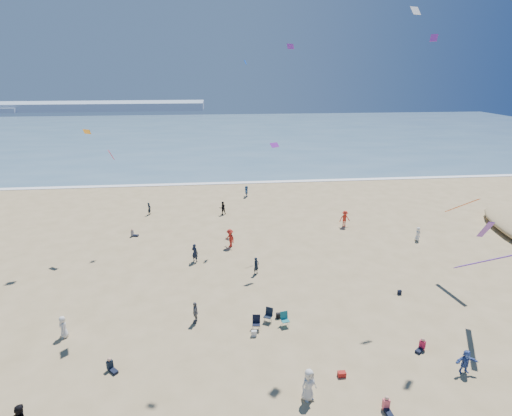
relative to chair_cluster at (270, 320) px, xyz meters
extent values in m
cube|color=#476B84|center=(-3.00, 86.55, -0.47)|extent=(220.00, 100.00, 0.06)
cube|color=white|center=(-3.00, 36.55, -0.46)|extent=(220.00, 1.20, 0.08)
cube|color=#7A8EA8|center=(-63.00, 161.55, 1.10)|extent=(110.00, 20.00, 3.20)
imported|color=silver|center=(16.97, 12.77, 0.22)|extent=(0.50, 0.73, 1.44)
imported|color=black|center=(-0.17, 7.43, 0.26)|extent=(0.65, 0.64, 1.52)
imported|color=black|center=(-5.48, 10.29, 0.37)|extent=(0.76, 0.71, 1.75)
imported|color=#355F93|center=(0.74, 29.45, 0.27)|extent=(0.53, 1.45, 1.54)
imported|color=#A51F17|center=(-2.16, 13.17, 0.43)|extent=(1.23, 1.38, 1.86)
imported|color=silver|center=(-13.55, 0.21, 0.26)|extent=(0.68, 0.85, 1.52)
imported|color=red|center=(10.75, 17.32, 0.42)|extent=(1.23, 0.75, 1.85)
imported|color=slate|center=(-5.05, 0.95, 0.30)|extent=(0.52, 0.98, 1.59)
imported|color=black|center=(-11.47, 23.50, 0.24)|extent=(0.47, 0.61, 1.49)
imported|color=silver|center=(1.16, -6.55, 0.43)|extent=(1.07, 0.91, 1.86)
imported|color=#39559E|center=(10.60, -5.52, 0.24)|extent=(1.37, 0.44, 1.48)
imported|color=black|center=(-2.69, 22.67, 0.31)|extent=(0.93, 0.82, 1.61)
cube|color=silver|center=(-1.18, -0.99, -0.30)|extent=(0.35, 0.20, 0.40)
cube|color=black|center=(0.71, 0.85, -0.31)|extent=(0.30, 0.22, 0.38)
cube|color=#A81C18|center=(3.45, -5.14, -0.35)|extent=(0.45, 0.30, 0.30)
cube|color=black|center=(10.62, 2.99, -0.33)|extent=(0.28, 0.18, 0.34)
cube|color=purple|center=(1.72, 10.55, 10.01)|extent=(0.86, 0.70, 0.36)
cube|color=red|center=(-10.12, 3.76, 10.80)|extent=(0.52, 0.79, 0.57)
cube|color=silver|center=(11.21, 7.18, 20.06)|extent=(0.81, 0.64, 0.56)
cube|color=purple|center=(4.14, 17.43, 18.17)|extent=(0.80, 0.59, 0.48)
cube|color=blue|center=(-0.12, 18.21, 16.76)|extent=(0.33, 0.71, 0.41)
cube|color=orange|center=(-15.00, 15.35, 10.70)|extent=(0.82, 0.61, 0.44)
cube|color=#7B2492|center=(15.34, 11.80, 18.62)|extent=(0.68, 0.64, 0.61)
cube|color=#562595|center=(14.02, -0.51, 6.22)|extent=(0.35, 3.14, 2.21)
cube|color=#F25419|center=(16.18, 5.44, 5.80)|extent=(0.35, 2.64, 1.87)
cube|color=#5A279D|center=(9.05, -7.75, 7.92)|extent=(0.35, 3.30, 2.33)
camera|label=1|loc=(-3.30, -22.92, 16.09)|focal=28.00mm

